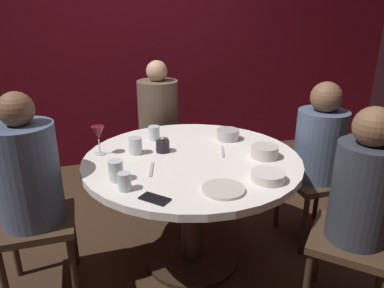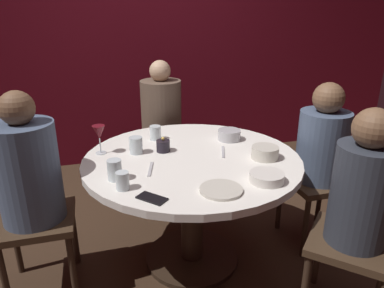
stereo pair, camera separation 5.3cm
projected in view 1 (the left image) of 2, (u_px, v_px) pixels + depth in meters
name	position (u px, v px, depth m)	size (l,w,h in m)	color
ground_plane	(192.00, 258.00, 2.37)	(8.00, 8.00, 0.00)	#382619
back_wall	(137.00, 35.00, 3.57)	(6.00, 0.10, 2.60)	maroon
dining_table	(192.00, 181.00, 2.17)	(1.28, 1.28, 0.73)	white
seated_diner_left	(28.00, 177.00, 1.87)	(0.40, 0.40, 1.18)	#3F2D1E
seated_diner_back	(158.00, 116.00, 2.95)	(0.40, 0.40, 1.17)	#3F2D1E
seated_diner_right	(320.00, 146.00, 2.37)	(0.40, 0.40, 1.13)	#3F2D1E
seated_diner_front_right	(361.00, 195.00, 1.72)	(0.57, 0.57, 1.15)	#3F2D1E
candle_holder	(163.00, 146.00, 2.18)	(0.08, 0.08, 0.09)	black
wine_glass	(98.00, 134.00, 2.10)	(0.08, 0.08, 0.18)	silver
dinner_plate	(223.00, 189.00, 1.72)	(0.21, 0.21, 0.01)	beige
cell_phone	(155.00, 199.00, 1.64)	(0.07, 0.14, 0.01)	black
bowl_serving_large	(228.00, 135.00, 2.38)	(0.15, 0.15, 0.07)	#B7B7BC
bowl_salad_center	(268.00, 176.00, 1.81)	(0.18, 0.18, 0.05)	silver
bowl_small_white	(265.00, 152.00, 2.09)	(0.16, 0.16, 0.07)	beige
cup_near_candle	(116.00, 171.00, 1.80)	(0.07, 0.07, 0.11)	silver
cup_by_left_diner	(135.00, 146.00, 2.14)	(0.08, 0.08, 0.10)	silver
cup_by_right_diner	(125.00, 182.00, 1.71)	(0.06, 0.06, 0.09)	silver
cup_center_front	(154.00, 133.00, 2.37)	(0.07, 0.07, 0.09)	silver
fork_near_plate	(151.00, 169.00, 1.94)	(0.02, 0.18, 0.01)	#B7B7BC
knife_near_plate	(223.00, 151.00, 2.18)	(0.02, 0.18, 0.01)	#B7B7BC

